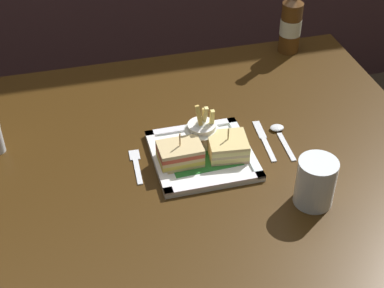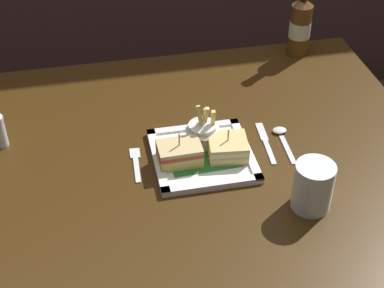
{
  "view_description": "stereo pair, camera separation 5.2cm",
  "coord_description": "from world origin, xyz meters",
  "px_view_note": "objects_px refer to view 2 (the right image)",
  "views": [
    {
      "loc": [
        -0.24,
        -1.01,
        1.62
      ],
      "look_at": [
        0.02,
        -0.01,
        0.79
      ],
      "focal_mm": 54.05,
      "sensor_mm": 36.0,
      "label": 1
    },
    {
      "loc": [
        -0.19,
        -1.02,
        1.62
      ],
      "look_at": [
        0.02,
        -0.01,
        0.79
      ],
      "focal_mm": 54.05,
      "sensor_mm": 36.0,
      "label": 2
    }
  ],
  "objects_px": {
    "dining_table": "(182,198)",
    "beer_bottle": "(300,24)",
    "sandwich_half_left": "(180,154)",
    "spoon": "(282,136)",
    "square_plate": "(202,156)",
    "fries_cup": "(203,130)",
    "fork": "(136,162)",
    "water_glass": "(312,189)",
    "knife": "(265,141)",
    "sandwich_half_right": "(228,148)"
  },
  "relations": [
    {
      "from": "beer_bottle",
      "to": "knife",
      "type": "bearing_deg",
      "value": -119.45
    },
    {
      "from": "square_plate",
      "to": "fries_cup",
      "type": "relative_size",
      "value": 2.14
    },
    {
      "from": "water_glass",
      "to": "fork",
      "type": "distance_m",
      "value": 0.41
    },
    {
      "from": "water_glass",
      "to": "fries_cup",
      "type": "bearing_deg",
      "value": 126.91
    },
    {
      "from": "fork",
      "to": "spoon",
      "type": "distance_m",
      "value": 0.36
    },
    {
      "from": "beer_bottle",
      "to": "sandwich_half_right",
      "type": "bearing_deg",
      "value": -126.98
    },
    {
      "from": "water_glass",
      "to": "knife",
      "type": "distance_m",
      "value": 0.24
    },
    {
      "from": "water_glass",
      "to": "knife",
      "type": "bearing_deg",
      "value": 96.61
    },
    {
      "from": "dining_table",
      "to": "square_plate",
      "type": "height_order",
      "value": "square_plate"
    },
    {
      "from": "dining_table",
      "to": "fries_cup",
      "type": "xyz_separation_m",
      "value": [
        0.06,
        0.03,
        0.18
      ]
    },
    {
      "from": "dining_table",
      "to": "sandwich_half_left",
      "type": "distance_m",
      "value": 0.17
    },
    {
      "from": "fries_cup",
      "to": "sandwich_half_right",
      "type": "bearing_deg",
      "value": -49.15
    },
    {
      "from": "dining_table",
      "to": "beer_bottle",
      "type": "relative_size",
      "value": 4.6
    },
    {
      "from": "dining_table",
      "to": "spoon",
      "type": "height_order",
      "value": "spoon"
    },
    {
      "from": "fork",
      "to": "knife",
      "type": "relative_size",
      "value": 0.76
    },
    {
      "from": "dining_table",
      "to": "fries_cup",
      "type": "relative_size",
      "value": 11.22
    },
    {
      "from": "dining_table",
      "to": "spoon",
      "type": "relative_size",
      "value": 8.65
    },
    {
      "from": "fries_cup",
      "to": "knife",
      "type": "bearing_deg",
      "value": -4.23
    },
    {
      "from": "beer_bottle",
      "to": "water_glass",
      "type": "bearing_deg",
      "value": -107.43
    },
    {
      "from": "fries_cup",
      "to": "spoon",
      "type": "relative_size",
      "value": 0.77
    },
    {
      "from": "sandwich_half_left",
      "to": "sandwich_half_right",
      "type": "xyz_separation_m",
      "value": [
        0.11,
        0.0,
        -0.0
      ]
    },
    {
      "from": "square_plate",
      "to": "spoon",
      "type": "bearing_deg",
      "value": 10.37
    },
    {
      "from": "beer_bottle",
      "to": "fork",
      "type": "bearing_deg",
      "value": -142.86
    },
    {
      "from": "sandwich_half_left",
      "to": "fries_cup",
      "type": "height_order",
      "value": "fries_cup"
    },
    {
      "from": "sandwich_half_right",
      "to": "fries_cup",
      "type": "xyz_separation_m",
      "value": [
        -0.05,
        0.05,
        0.02
      ]
    },
    {
      "from": "fries_cup",
      "to": "knife",
      "type": "xyz_separation_m",
      "value": [
        0.15,
        -0.01,
        -0.05
      ]
    },
    {
      "from": "dining_table",
      "to": "sandwich_half_right",
      "type": "height_order",
      "value": "sandwich_half_right"
    },
    {
      "from": "beer_bottle",
      "to": "fries_cup",
      "type": "bearing_deg",
      "value": -134.59
    },
    {
      "from": "dining_table",
      "to": "square_plate",
      "type": "distance_m",
      "value": 0.15
    },
    {
      "from": "sandwich_half_left",
      "to": "spoon",
      "type": "bearing_deg",
      "value": 11.05
    },
    {
      "from": "sandwich_half_right",
      "to": "fork",
      "type": "bearing_deg",
      "value": 172.54
    },
    {
      "from": "square_plate",
      "to": "fries_cup",
      "type": "xyz_separation_m",
      "value": [
        0.01,
        0.04,
        0.04
      ]
    },
    {
      "from": "square_plate",
      "to": "spoon",
      "type": "height_order",
      "value": "square_plate"
    },
    {
      "from": "square_plate",
      "to": "beer_bottle",
      "type": "relative_size",
      "value": 0.88
    },
    {
      "from": "sandwich_half_left",
      "to": "dining_table",
      "type": "bearing_deg",
      "value": 70.33
    },
    {
      "from": "knife",
      "to": "square_plate",
      "type": "bearing_deg",
      "value": -169.63
    },
    {
      "from": "sandwich_half_left",
      "to": "knife",
      "type": "xyz_separation_m",
      "value": [
        0.22,
        0.04,
        -0.03
      ]
    },
    {
      "from": "beer_bottle",
      "to": "knife",
      "type": "xyz_separation_m",
      "value": [
        -0.22,
        -0.39,
        -0.09
      ]
    },
    {
      "from": "sandwich_half_left",
      "to": "fork",
      "type": "bearing_deg",
      "value": 164.25
    },
    {
      "from": "dining_table",
      "to": "beer_bottle",
      "type": "xyz_separation_m",
      "value": [
        0.43,
        0.41,
        0.23
      ]
    },
    {
      "from": "sandwich_half_right",
      "to": "knife",
      "type": "distance_m",
      "value": 0.12
    },
    {
      "from": "square_plate",
      "to": "water_glass",
      "type": "distance_m",
      "value": 0.28
    },
    {
      "from": "sandwich_half_left",
      "to": "spoon",
      "type": "distance_m",
      "value": 0.27
    },
    {
      "from": "water_glass",
      "to": "spoon",
      "type": "distance_m",
      "value": 0.24
    },
    {
      "from": "fries_cup",
      "to": "fork",
      "type": "height_order",
      "value": "fries_cup"
    },
    {
      "from": "dining_table",
      "to": "fork",
      "type": "height_order",
      "value": "fork"
    },
    {
      "from": "fries_cup",
      "to": "water_glass",
      "type": "height_order",
      "value": "fries_cup"
    },
    {
      "from": "fork",
      "to": "fries_cup",
      "type": "bearing_deg",
      "value": 9.46
    },
    {
      "from": "dining_table",
      "to": "knife",
      "type": "bearing_deg",
      "value": 4.12
    },
    {
      "from": "beer_bottle",
      "to": "spoon",
      "type": "bearing_deg",
      "value": -114.77
    }
  ]
}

